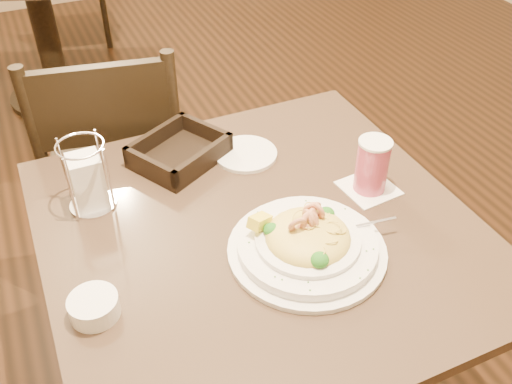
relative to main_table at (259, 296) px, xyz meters
name	(u,v)px	position (x,y,z in m)	size (l,w,h in m)	color
main_table	(259,296)	(0.00, 0.00, 0.00)	(0.90, 0.90, 0.72)	black
background_table	(40,7)	(-0.22, 2.11, 0.00)	(1.15, 1.15, 0.72)	black
dining_chair_near	(117,170)	(-0.19, 0.64, 0.00)	(0.49, 0.49, 0.93)	black
pasta_bowl	(307,242)	(0.05, -0.11, 0.26)	(0.36, 0.32, 0.10)	white
drink_glass	(372,166)	(0.28, 0.01, 0.29)	(0.13, 0.13, 0.13)	white
bread_basket	(180,153)	(-0.08, 0.30, 0.25)	(0.26, 0.25, 0.06)	black
napkin_caddy	(88,180)	(-0.31, 0.22, 0.30)	(0.10, 0.10, 0.17)	silver
side_plate	(246,154)	(0.08, 0.25, 0.23)	(0.16, 0.16, 0.01)	white
butter_ramekin	(94,307)	(-0.37, -0.09, 0.25)	(0.09, 0.09, 0.04)	white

